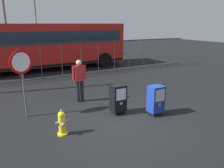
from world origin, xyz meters
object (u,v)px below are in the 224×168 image
at_px(stop_sign, 22,70).
at_px(fire_hydrant, 62,123).
at_px(pedestrian, 79,78).
at_px(street_light_far_left, 35,11).
at_px(bus_near, 47,44).
at_px(newspaper_box_primary, 156,99).
at_px(newspaper_box_secondary, 118,98).

bearing_deg(stop_sign, fire_hydrant, -68.51).
height_order(pedestrian, street_light_far_left, street_light_far_left).
bearing_deg(bus_near, fire_hydrant, -102.41).
height_order(fire_hydrant, newspaper_box_primary, newspaper_box_primary).
xyz_separation_m(pedestrian, street_light_far_left, (0.90, 13.11, 3.08)).
height_order(newspaper_box_primary, newspaper_box_secondary, same).
bearing_deg(newspaper_box_secondary, stop_sign, 156.59).
xyz_separation_m(stop_sign, street_light_far_left, (2.99, 13.67, 2.43)).
height_order(newspaper_box_primary, street_light_far_left, street_light_far_left).
height_order(stop_sign, pedestrian, stop_sign).
bearing_deg(pedestrian, fire_hydrant, -121.16).
xyz_separation_m(fire_hydrant, bus_near, (1.81, 9.44, 1.36)).
height_order(fire_hydrant, newspaper_box_secondary, newspaper_box_secondary).
relative_size(fire_hydrant, stop_sign, 0.33).
relative_size(bus_near, street_light_far_left, 1.52).
xyz_separation_m(newspaper_box_secondary, pedestrian, (-0.71, 1.77, 0.38)).
distance_m(pedestrian, bus_near, 7.17).
relative_size(newspaper_box_secondary, stop_sign, 0.46).
relative_size(stop_sign, street_light_far_left, 0.32).
xyz_separation_m(fire_hydrant, pedestrian, (1.40, 2.31, 0.60)).
distance_m(fire_hydrant, street_light_far_left, 16.03).
distance_m(pedestrian, street_light_far_left, 13.50).
bearing_deg(pedestrian, bus_near, 86.74).
bearing_deg(bus_near, newspaper_box_secondary, -89.63).
bearing_deg(newspaper_box_secondary, bus_near, 91.95).
bearing_deg(street_light_far_left, newspaper_box_secondary, -90.75).
bearing_deg(newspaper_box_primary, newspaper_box_secondary, 146.38).
height_order(stop_sign, street_light_far_left, street_light_far_left).
bearing_deg(street_light_far_left, newspaper_box_primary, -86.84).
xyz_separation_m(newspaper_box_secondary, street_light_far_left, (0.20, 14.89, 3.46)).
height_order(newspaper_box_primary, pedestrian, pedestrian).
bearing_deg(stop_sign, newspaper_box_primary, -26.40).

